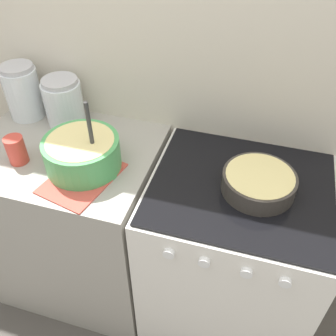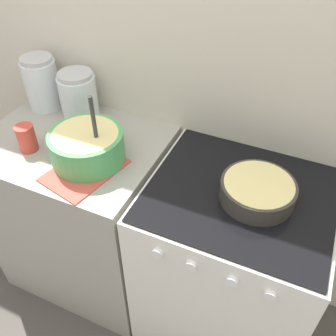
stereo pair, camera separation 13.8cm
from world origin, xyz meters
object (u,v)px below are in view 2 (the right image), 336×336
at_px(mixing_bowl, 87,145).
at_px(storage_jar_left, 43,86).
at_px(stove, 228,265).
at_px(storage_jar_middle, 79,98).
at_px(tin_can, 27,138).
at_px(baking_pan, 258,190).

distance_m(mixing_bowl, storage_jar_left, 0.49).
distance_m(stove, storage_jar_middle, 1.00).
height_order(storage_jar_middle, tin_can, storage_jar_middle).
distance_m(mixing_bowl, tin_can, 0.27).
relative_size(stove, storage_jar_middle, 4.26).
relative_size(storage_jar_left, tin_can, 2.16).
bearing_deg(mixing_bowl, storage_jar_middle, 129.20).
xyz_separation_m(baking_pan, tin_can, (-0.92, -0.10, 0.02)).
height_order(baking_pan, storage_jar_middle, storage_jar_middle).
bearing_deg(mixing_bowl, storage_jar_left, 147.47).
xyz_separation_m(stove, tin_can, (-0.87, -0.11, 0.51)).
height_order(stove, storage_jar_left, storage_jar_left).
relative_size(mixing_bowl, baking_pan, 1.13).
relative_size(stove, storage_jar_left, 3.68).
height_order(stove, tin_can, tin_can).
bearing_deg(tin_can, mixing_bowl, 9.21).
relative_size(storage_jar_middle, tin_can, 1.87).
bearing_deg(mixing_bowl, stove, 6.25).
bearing_deg(tin_can, baking_pan, 6.46).
xyz_separation_m(stove, storage_jar_left, (-1.02, 0.20, 0.56)).
height_order(stove, storage_jar_middle, storage_jar_middle).
xyz_separation_m(baking_pan, storage_jar_middle, (-0.88, 0.20, 0.05)).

